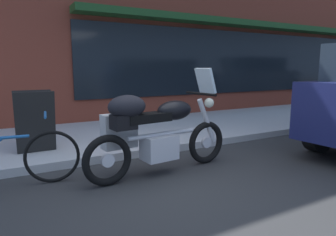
% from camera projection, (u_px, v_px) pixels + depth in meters
% --- Properties ---
extents(ground_plane, '(80.00, 80.00, 0.00)m').
position_uv_depth(ground_plane, '(172.00, 182.00, 3.73)').
color(ground_plane, '#2E2E2E').
extents(storefront_building, '(24.76, 0.90, 7.02)m').
position_uv_depth(storefront_building, '(316.00, 10.00, 10.82)').
color(storefront_building, brown).
rests_on(storefront_building, ground_plane).
extents(touring_motorcycle, '(2.16, 0.62, 1.39)m').
position_uv_depth(touring_motorcycle, '(152.00, 130.00, 3.90)').
color(touring_motorcycle, black).
rests_on(touring_motorcycle, ground_plane).
extents(parked_bicycle, '(1.70, 0.48, 0.91)m').
position_uv_depth(parked_bicycle, '(2.00, 159.00, 3.46)').
color(parked_bicycle, black).
rests_on(parked_bicycle, ground_plane).
extents(sandwich_board_sign, '(0.55, 0.41, 0.93)m').
position_uv_depth(sandwich_board_sign, '(35.00, 121.00, 4.57)').
color(sandwich_board_sign, black).
rests_on(sandwich_board_sign, sidewalk_curb).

